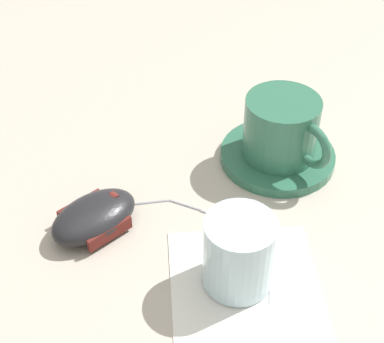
# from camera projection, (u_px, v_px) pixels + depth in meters

# --- Properties ---
(ground_plane) EXTENTS (3.00, 3.00, 0.00)m
(ground_plane) POSITION_uv_depth(u_px,v_px,m) (232.00, 238.00, 0.61)
(ground_plane) COLOR #B2A899
(saucer) EXTENTS (0.14, 0.14, 0.01)m
(saucer) POSITION_uv_depth(u_px,v_px,m) (277.00, 156.00, 0.70)
(saucer) COLOR #2D664C
(saucer) RESTS_ON ground
(coffee_cup) EXTENTS (0.12, 0.09, 0.07)m
(coffee_cup) POSITION_uv_depth(u_px,v_px,m) (282.00, 129.00, 0.67)
(coffee_cup) COLOR #2D664C
(coffee_cup) RESTS_ON saucer
(computer_mouse) EXTENTS (0.08, 0.11, 0.03)m
(computer_mouse) POSITION_uv_depth(u_px,v_px,m) (94.00, 216.00, 0.61)
(computer_mouse) COLOR black
(computer_mouse) RESTS_ON ground
(mouse_cable) EXTENTS (0.18, 0.10, 0.00)m
(mouse_cable) POSITION_uv_depth(u_px,v_px,m) (220.00, 231.00, 0.61)
(mouse_cable) COLOR gray
(mouse_cable) RESTS_ON ground
(napkin_under_glass) EXTENTS (0.19, 0.19, 0.00)m
(napkin_under_glass) POSITION_uv_depth(u_px,v_px,m) (245.00, 284.00, 0.56)
(napkin_under_glass) COLOR silver
(napkin_under_glass) RESTS_ON ground
(drinking_glass) EXTENTS (0.07, 0.07, 0.08)m
(drinking_glass) POSITION_uv_depth(u_px,v_px,m) (239.00, 253.00, 0.54)
(drinking_glass) COLOR silver
(drinking_glass) RESTS_ON napkin_under_glass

